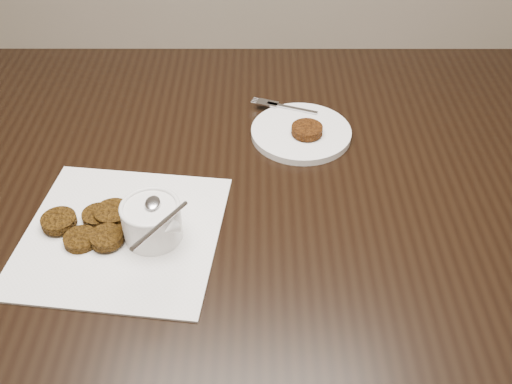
# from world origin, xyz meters

# --- Properties ---
(table) EXTENTS (1.53, 0.98, 0.75)m
(table) POSITION_xyz_m (0.04, 0.16, 0.38)
(table) COLOR black
(table) RESTS_ON floor
(napkin) EXTENTS (0.35, 0.35, 0.00)m
(napkin) POSITION_xyz_m (-0.19, 0.01, 0.75)
(napkin) COLOR white
(napkin) RESTS_ON table
(sauce_ramekin) EXTENTS (0.17, 0.17, 0.13)m
(sauce_ramekin) POSITION_xyz_m (-0.13, 0.00, 0.82)
(sauce_ramekin) COLOR white
(sauce_ramekin) RESTS_ON napkin
(patty_cluster) EXTENTS (0.24, 0.24, 0.02)m
(patty_cluster) POSITION_xyz_m (-0.22, 0.01, 0.76)
(patty_cluster) COLOR #55340B
(patty_cluster) RESTS_ON napkin
(plate_with_patty) EXTENTS (0.26, 0.26, 0.03)m
(plate_with_patty) POSITION_xyz_m (0.12, 0.29, 0.76)
(plate_with_patty) COLOR white
(plate_with_patty) RESTS_ON table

